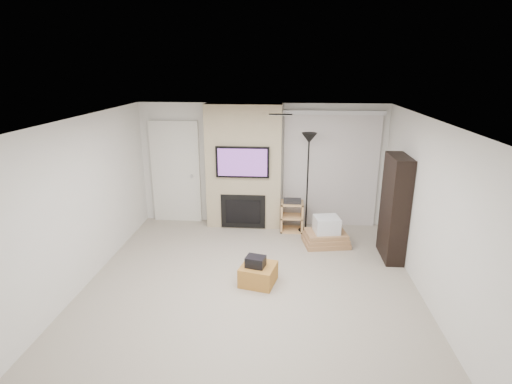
# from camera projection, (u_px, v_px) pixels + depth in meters

# --- Properties ---
(floor) EXTENTS (5.00, 5.50, 0.00)m
(floor) POSITION_uv_depth(u_px,v_px,m) (250.00, 289.00, 5.96)
(floor) COLOR #A4998A
(floor) RESTS_ON ground
(ceiling) EXTENTS (5.00, 5.50, 0.00)m
(ceiling) POSITION_uv_depth(u_px,v_px,m) (249.00, 121.00, 5.21)
(ceiling) COLOR white
(ceiling) RESTS_ON wall_back
(wall_back) EXTENTS (5.00, 0.00, 2.50)m
(wall_back) POSITION_uv_depth(u_px,v_px,m) (262.00, 165.00, 8.20)
(wall_back) COLOR silver
(wall_back) RESTS_ON ground
(wall_front) EXTENTS (5.00, 0.00, 2.50)m
(wall_front) POSITION_uv_depth(u_px,v_px,m) (215.00, 338.00, 2.97)
(wall_front) COLOR silver
(wall_front) RESTS_ON ground
(wall_left) EXTENTS (0.00, 5.50, 2.50)m
(wall_left) POSITION_uv_depth(u_px,v_px,m) (77.00, 206.00, 5.77)
(wall_left) COLOR silver
(wall_left) RESTS_ON ground
(wall_right) EXTENTS (0.00, 5.50, 2.50)m
(wall_right) POSITION_uv_depth(u_px,v_px,m) (433.00, 216.00, 5.40)
(wall_right) COLOR silver
(wall_right) RESTS_ON ground
(hvac_vent) EXTENTS (0.35, 0.18, 0.01)m
(hvac_vent) POSITION_uv_depth(u_px,v_px,m) (281.00, 115.00, 5.94)
(hvac_vent) COLOR silver
(hvac_vent) RESTS_ON ceiling
(ottoman) EXTENTS (0.60, 0.60, 0.30)m
(ottoman) POSITION_uv_depth(u_px,v_px,m) (258.00, 274.00, 6.09)
(ottoman) COLOR #A76F2C
(ottoman) RESTS_ON floor
(black_bag) EXTENTS (0.32, 0.28, 0.16)m
(black_bag) POSITION_uv_depth(u_px,v_px,m) (256.00, 262.00, 6.00)
(black_bag) COLOR black
(black_bag) RESTS_ON ottoman
(fireplace_wall) EXTENTS (1.50, 0.47, 2.50)m
(fireplace_wall) POSITION_uv_depth(u_px,v_px,m) (244.00, 168.00, 8.03)
(fireplace_wall) COLOR tan
(fireplace_wall) RESTS_ON floor
(entry_door) EXTENTS (1.02, 0.11, 2.14)m
(entry_door) POSITION_uv_depth(u_px,v_px,m) (176.00, 173.00, 8.35)
(entry_door) COLOR silver
(entry_door) RESTS_ON floor
(vertical_blinds) EXTENTS (1.98, 0.10, 2.37)m
(vertical_blinds) POSITION_uv_depth(u_px,v_px,m) (331.00, 166.00, 8.04)
(vertical_blinds) COLOR silver
(vertical_blinds) RESTS_ON floor
(floor_lamp) EXTENTS (0.30, 0.30, 1.99)m
(floor_lamp) POSITION_uv_depth(u_px,v_px,m) (309.00, 155.00, 7.58)
(floor_lamp) COLOR black
(floor_lamp) RESTS_ON floor
(av_stand) EXTENTS (0.45, 0.38, 0.66)m
(av_stand) POSITION_uv_depth(u_px,v_px,m) (292.00, 214.00, 8.00)
(av_stand) COLOR tan
(av_stand) RESTS_ON floor
(box_stack) EXTENTS (0.90, 0.74, 0.54)m
(box_stack) POSITION_uv_depth(u_px,v_px,m) (326.00, 234.00, 7.41)
(box_stack) COLOR #A4774E
(box_stack) RESTS_ON floor
(bookshelf) EXTENTS (0.30, 0.80, 1.80)m
(bookshelf) POSITION_uv_depth(u_px,v_px,m) (394.00, 208.00, 6.72)
(bookshelf) COLOR black
(bookshelf) RESTS_ON floor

